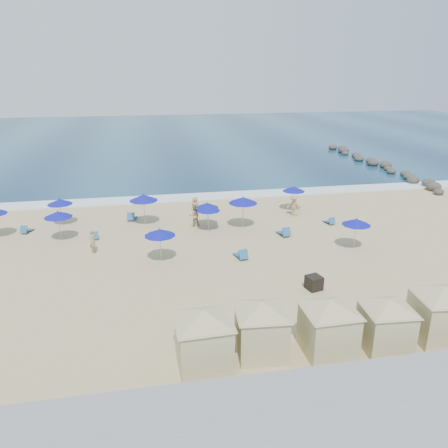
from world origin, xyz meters
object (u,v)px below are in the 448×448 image
Objects in this scene: cabana_0 at (203,331)px; cabana_1 at (262,321)px; umbrella_9 at (356,222)px; cabana_2 at (329,319)px; cabana_3 at (387,317)px; umbrella_3 at (160,232)px; umbrella_5 at (208,208)px; beachgoer_2 at (294,206)px; trash_bin at (314,283)px; umbrella_1 at (58,214)px; umbrella_8 at (294,189)px; rock_jetty at (377,164)px; cabana_4 at (441,306)px; umbrella_2 at (60,202)px; umbrella_7 at (243,200)px; beachgoer_1 at (194,215)px; beachgoer_0 at (93,241)px; umbrella_6 at (207,205)px; beachgoer_3 at (195,206)px; umbrella_4 at (143,198)px.

cabana_0 reaches higher than cabana_1.
cabana_1 is 13.86m from umbrella_9.
cabana_3 is (2.61, -0.16, -0.09)m from cabana_2.
umbrella_3 is 6.30m from umbrella_5.
umbrella_5 is 7.85m from beachgoer_2.
trash_bin is at bearing -134.32° from umbrella_9.
umbrella_8 is at bearing 11.02° from umbrella_1.
cabana_4 reaches higher than rock_jetty.
cabana_1 is at bearing -112.96° from umbrella_8.
umbrella_7 is (13.90, -3.24, 0.30)m from umbrella_2.
umbrella_3 is 1.29× the size of beachgoer_1.
cabana_2 is 2.66× the size of beachgoer_0.
umbrella_6 is 1.16× the size of beachgoer_1.
beachgoer_3 is at bearing 100.94° from umbrella_6.
umbrella_1 is 3.94m from beachgoer_0.
cabana_1 is (2.55, 0.36, -0.06)m from cabana_0.
cabana_4 is 2.09× the size of umbrella_2.
beachgoer_1 is (7.29, 4.09, 0.04)m from beachgoer_0.
umbrella_1 is 10.84m from umbrella_6.
beachgoer_2 is (7.48, 1.27, -0.86)m from umbrella_6.
cabana_4 is 10.61m from umbrella_9.
umbrella_4 reaches higher than beachgoer_1.
umbrella_1 is (-13.52, 15.93, 0.36)m from cabana_2.
umbrella_8 is (7.97, 2.83, 0.16)m from umbrella_6.
cabana_0 is at bearing 179.94° from cabana_4.
umbrella_4 is at bearing -150.66° from rock_jetty.
beachgoer_3 is (-0.43, 19.33, -0.79)m from cabana_1.
cabana_0 is 17.26m from beachgoer_1.
trash_bin is 0.35× the size of umbrella_9.
cabana_2 is 1.75× the size of umbrella_7.
umbrella_6 is at bearing 115.84° from cabana_4.
cabana_3 is 16.49m from umbrella_7.
beachgoer_1 is (-3.70, 17.21, -0.74)m from cabana_2.
cabana_3 is 1.90× the size of umbrella_9.
rock_jetty is 14.57× the size of beachgoer_2.
umbrella_6 is (3.90, 5.81, -0.20)m from umbrella_3.
cabana_4 is (2.77, 0.21, 0.14)m from cabana_3.
umbrella_7 is at bearing -15.99° from umbrella_4.
umbrella_5 reaches higher than beachgoer_0.
cabana_1 is 0.99× the size of cabana_2.
umbrella_7 is (5.38, 16.04, 0.56)m from cabana_0.
beachgoer_2 is (12.26, -0.21, -1.31)m from umbrella_4.
beachgoer_3 is at bearing 19.80° from umbrella_4.
umbrella_3 is 13.16m from umbrella_9.
cabana_0 is 2.84× the size of beachgoer_3.
umbrella_4 reaches higher than beachgoer_0.
umbrella_9 is 1.26× the size of beachgoer_1.
umbrella_3 is 1.02× the size of umbrella_9.
rock_jetty is 28.42m from umbrella_9.
umbrella_1 is 1.11× the size of umbrella_6.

